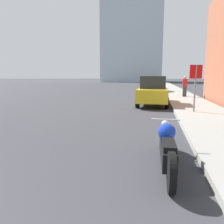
% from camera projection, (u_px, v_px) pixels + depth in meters
% --- Properties ---
extents(sidewalk, '(2.53, 240.00, 0.15)m').
position_uv_depth(sidewalk, '(168.00, 86.00, 39.04)').
color(sidewalk, gray).
rests_on(sidewalk, ground_plane).
extents(motorcycle, '(0.62, 2.44, 0.80)m').
position_uv_depth(motorcycle, '(167.00, 147.00, 4.13)').
color(motorcycle, black).
rests_on(motorcycle, ground_plane).
extents(parked_car_yellow, '(1.83, 4.05, 1.74)m').
position_uv_depth(parked_car_yellow, '(153.00, 91.00, 13.04)').
color(parked_car_yellow, gold).
rests_on(parked_car_yellow, ground_plane).
extents(parked_car_silver, '(1.97, 4.13, 1.68)m').
position_uv_depth(parked_car_silver, '(154.00, 84.00, 24.40)').
color(parked_car_silver, '#BCBCC1').
rests_on(parked_car_silver, ground_plane).
extents(stop_sign, '(0.57, 0.26, 2.07)m').
position_uv_depth(stop_sign, '(196.00, 80.00, 9.65)').
color(stop_sign, slate).
rests_on(stop_sign, sidewalk).
extents(pedestrian, '(0.36, 0.23, 1.62)m').
position_uv_depth(pedestrian, '(185.00, 86.00, 17.23)').
color(pedestrian, '#38383D').
rests_on(pedestrian, sidewalk).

